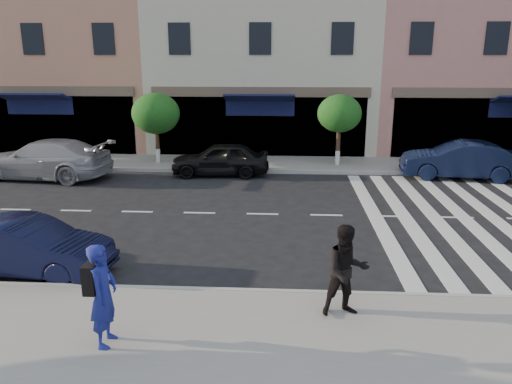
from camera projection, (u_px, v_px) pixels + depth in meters
name	position (u px, v px, depth m)	size (l,w,h in m)	color
ground	(255.00, 267.00, 11.82)	(120.00, 120.00, 0.00)	black
sidewalk_near	(242.00, 357.00, 8.19)	(60.00, 4.50, 0.15)	gray
sidewalk_far	(269.00, 164.00, 22.38)	(60.00, 3.00, 0.15)	gray
building_west_mid	(70.00, 12.00, 26.88)	(10.00, 9.00, 14.00)	tan
building_centre	(264.00, 41.00, 26.71)	(11.00, 9.00, 11.00)	beige
building_east_mid	(496.00, 20.00, 25.78)	(13.00, 9.00, 13.00)	tan
street_tree_wb	(156.00, 114.00, 21.86)	(2.10, 2.10, 3.06)	#473323
street_tree_c	(339.00, 114.00, 21.40)	(1.90, 1.90, 3.04)	#473323
photographer	(103.00, 295.00, 8.21)	(0.65, 0.43, 1.79)	navy
walker	(346.00, 271.00, 9.15)	(0.85, 0.67, 1.76)	black
car_near_mid	(27.00, 247.00, 11.34)	(1.34, 3.85, 1.27)	black
car_far_left	(44.00, 159.00, 19.96)	(2.19, 5.38, 1.56)	#9B9A9F
car_far_mid	(220.00, 159.00, 20.49)	(1.61, 3.99, 1.36)	black
car_far_right	(460.00, 160.00, 19.94)	(1.59, 4.55, 1.50)	black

